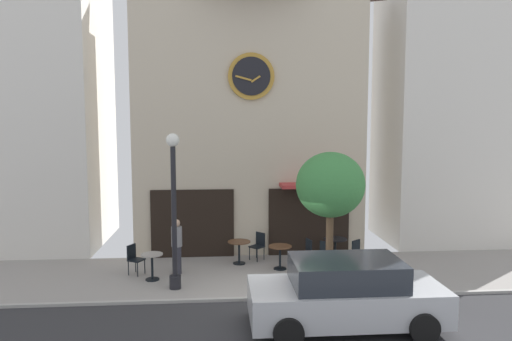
# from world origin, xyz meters

# --- Properties ---
(ground_plane) EXTENTS (27.63, 9.98, 0.13)m
(ground_plane) POSITION_xyz_m (0.00, -0.80, -0.02)
(ground_plane) COLOR gray
(clock_building) EXTENTS (7.94, 4.07, 10.76)m
(clock_building) POSITION_xyz_m (-0.30, 5.53, 5.55)
(clock_building) COLOR beige
(clock_building) RESTS_ON ground_plane
(neighbor_building_left) EXTENTS (5.03, 4.70, 14.64)m
(neighbor_building_left) POSITION_xyz_m (-8.23, 6.52, 7.32)
(neighbor_building_left) COLOR silver
(neighbor_building_left) RESTS_ON ground_plane
(neighbor_building_right) EXTENTS (5.83, 3.51, 11.38)m
(neighbor_building_right) POSITION_xyz_m (7.84, 5.93, 5.69)
(neighbor_building_right) COLOR silver
(neighbor_building_right) RESTS_ON ground_plane
(street_lamp) EXTENTS (0.36, 0.36, 4.27)m
(street_lamp) POSITION_xyz_m (-2.62, 1.07, 2.17)
(street_lamp) COLOR black
(street_lamp) RESTS_ON ground_plane
(street_tree) EXTENTS (1.86, 1.68, 3.78)m
(street_tree) POSITION_xyz_m (1.59, 0.70, 2.86)
(street_tree) COLOR brown
(street_tree) RESTS_ON ground_plane
(cafe_table_leftmost) EXTENTS (0.63, 0.63, 0.77)m
(cafe_table_leftmost) POSITION_xyz_m (-3.35, 1.84, 0.51)
(cafe_table_leftmost) COLOR black
(cafe_table_leftmost) RESTS_ON ground_plane
(cafe_table_center_left) EXTENTS (0.73, 0.73, 0.74)m
(cafe_table_center_left) POSITION_xyz_m (-0.76, 3.22, 0.53)
(cafe_table_center_left) COLOR black
(cafe_table_center_left) RESTS_ON ground_plane
(cafe_table_center_right) EXTENTS (0.72, 0.72, 0.74)m
(cafe_table_center_right) POSITION_xyz_m (0.48, 2.56, 0.53)
(cafe_table_center_right) COLOR black
(cafe_table_center_right) RESTS_ON ground_plane
(cafe_table_near_door) EXTENTS (0.76, 0.76, 0.77)m
(cafe_table_near_door) POSITION_xyz_m (2.39, 3.21, 0.56)
(cafe_table_near_door) COLOR black
(cafe_table_near_door) RESTS_ON ground_plane
(cafe_chair_near_tree) EXTENTS (0.54, 0.54, 0.90)m
(cafe_chair_near_tree) POSITION_xyz_m (-3.96, 2.42, 0.53)
(cafe_chair_near_tree) COLOR black
(cafe_chair_near_tree) RESTS_ON ground_plane
(cafe_chair_curbside) EXTENTS (0.50, 0.50, 0.90)m
(cafe_chair_curbside) POSITION_xyz_m (1.31, 2.66, 0.53)
(cafe_chair_curbside) COLOR black
(cafe_chair_curbside) RESTS_ON ground_plane
(cafe_chair_facing_wall) EXTENTS (0.57, 0.57, 0.90)m
(cafe_chair_facing_wall) POSITION_xyz_m (-0.10, 3.65, 0.53)
(cafe_chair_facing_wall) COLOR black
(cafe_chair_facing_wall) RESTS_ON ground_plane
(cafe_chair_corner) EXTENTS (0.53, 0.53, 0.90)m
(cafe_chair_corner) POSITION_xyz_m (1.93, 2.48, 0.53)
(cafe_chair_corner) COLOR black
(cafe_chair_corner) RESTS_ON ground_plane
(cafe_chair_right_end) EXTENTS (0.56, 0.56, 0.90)m
(cafe_chair_right_end) POSITION_xyz_m (2.80, 2.54, 0.53)
(cafe_chair_right_end) COLOR black
(cafe_chair_right_end) RESTS_ON ground_plane
(pedestrian_grey) EXTENTS (0.44, 0.44, 1.67)m
(pedestrian_grey) POSITION_xyz_m (-2.67, 2.34, 0.86)
(pedestrian_grey) COLOR #2D2D38
(pedestrian_grey) RESTS_ON ground_plane
(parked_car_silver) EXTENTS (4.30, 2.03, 1.55)m
(parked_car_silver) POSITION_xyz_m (1.40, -1.72, 0.76)
(parked_car_silver) COLOR #B7BABF
(parked_car_silver) RESTS_ON ground_plane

